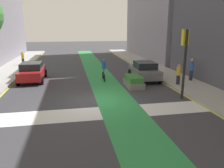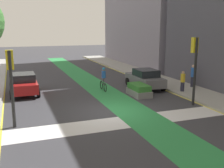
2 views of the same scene
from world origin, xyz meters
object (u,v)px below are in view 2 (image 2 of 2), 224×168
traffic_signal_near_left (11,74)px  car_red_left_far (24,83)px  cyclist_in_lane (103,79)px  pedestrian_sidewalk_right_b (193,76)px  pedestrian_sidewalk_right_a (183,81)px  median_planter (139,90)px  traffic_signal_near_right (195,58)px  car_grey_right_far (145,78)px

traffic_signal_near_left → car_red_left_far: traffic_signal_near_left is taller
car_red_left_far → cyclist_in_lane: (5.91, -1.06, 0.17)m
pedestrian_sidewalk_right_b → pedestrian_sidewalk_right_a: bearing=-148.1°
car_red_left_far → median_planter: car_red_left_far is taller
pedestrian_sidewalk_right_a → median_planter: (-3.40, 0.46, -0.52)m
traffic_signal_near_right → median_planter: size_ratio=1.98×
traffic_signal_near_right → car_grey_right_far: 5.86m
cyclist_in_lane → median_planter: bearing=-50.9°
traffic_signal_near_left → pedestrian_sidewalk_right_a: size_ratio=2.48×
traffic_signal_near_left → pedestrian_sidewalk_right_b: (13.70, 4.08, -1.62)m
traffic_signal_near_right → cyclist_in_lane: size_ratio=2.31×
traffic_signal_near_left → cyclist_in_lane: (6.69, 5.88, -1.72)m
median_planter → traffic_signal_near_left: bearing=-157.9°
traffic_signal_near_right → car_red_left_far: size_ratio=1.02×
traffic_signal_near_right → pedestrian_sidewalk_right_a: bearing=67.0°
traffic_signal_near_right → cyclist_in_lane: bearing=126.3°
traffic_signal_near_right → traffic_signal_near_left: (-10.84, -0.23, -0.31)m
cyclist_in_lane → median_planter: cyclist_in_lane is taller
traffic_signal_near_left → traffic_signal_near_right: bearing=1.2°
traffic_signal_near_left → cyclist_in_lane: 9.07m
traffic_signal_near_right → car_grey_right_far: traffic_signal_near_right is taller
traffic_signal_near_right → pedestrian_sidewalk_right_a: size_ratio=2.78×
cyclist_in_lane → median_planter: 3.12m
car_grey_right_far → pedestrian_sidewalk_right_a: size_ratio=2.76×
traffic_signal_near_right → car_red_left_far: 12.29m
pedestrian_sidewalk_right_a → median_planter: size_ratio=0.71×
traffic_signal_near_left → car_red_left_far: 7.24m
car_grey_right_far → median_planter: bearing=-126.3°
car_grey_right_far → cyclist_in_lane: (-3.49, 0.26, 0.17)m
traffic_signal_near_right → traffic_signal_near_left: size_ratio=1.12×
car_grey_right_far → cyclist_in_lane: 3.50m
car_grey_right_far → pedestrian_sidewalk_right_a: 3.17m
cyclist_in_lane → median_planter: size_ratio=0.86×
car_red_left_far → pedestrian_sidewalk_right_a: bearing=-19.1°
pedestrian_sidewalk_right_b → median_planter: 5.15m
pedestrian_sidewalk_right_b → cyclist_in_lane: bearing=165.6°
traffic_signal_near_left → median_planter: (8.63, 3.50, -2.29)m
traffic_signal_near_right → pedestrian_sidewalk_right_a: 3.70m
cyclist_in_lane → traffic_signal_near_right: bearing=-53.7°
traffic_signal_near_right → pedestrian_sidewalk_right_b: size_ratio=2.38×
car_red_left_far → cyclist_in_lane: size_ratio=2.27×
pedestrian_sidewalk_right_b → car_grey_right_far: bearing=156.4°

